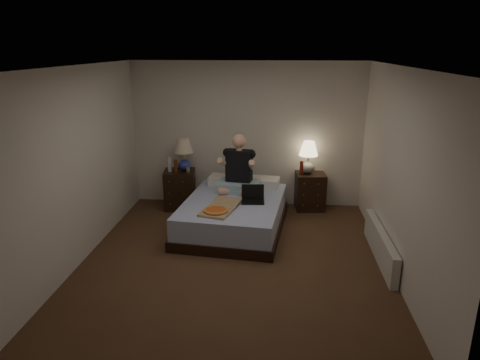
# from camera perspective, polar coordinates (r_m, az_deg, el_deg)

# --- Properties ---
(floor) EXTENTS (4.00, 4.50, 0.00)m
(floor) POSITION_cam_1_polar(r_m,az_deg,el_deg) (5.76, -0.81, -10.80)
(floor) COLOR brown
(floor) RESTS_ON ground
(ceiling) EXTENTS (4.00, 4.50, 0.00)m
(ceiling) POSITION_cam_1_polar(r_m,az_deg,el_deg) (5.08, -0.93, 14.90)
(ceiling) COLOR white
(ceiling) RESTS_ON ground
(wall_back) EXTENTS (4.00, 0.00, 2.50)m
(wall_back) POSITION_cam_1_polar(r_m,az_deg,el_deg) (7.46, 0.92, 6.03)
(wall_back) COLOR silver
(wall_back) RESTS_ON ground
(wall_front) EXTENTS (4.00, 0.00, 2.50)m
(wall_front) POSITION_cam_1_polar(r_m,az_deg,el_deg) (3.20, -5.07, -10.03)
(wall_front) COLOR silver
(wall_front) RESTS_ON ground
(wall_left) EXTENTS (0.00, 4.50, 2.50)m
(wall_left) POSITION_cam_1_polar(r_m,az_deg,el_deg) (5.83, -20.81, 1.63)
(wall_left) COLOR silver
(wall_left) RESTS_ON ground
(wall_right) EXTENTS (0.00, 4.50, 2.50)m
(wall_right) POSITION_cam_1_polar(r_m,az_deg,el_deg) (5.46, 20.51, 0.63)
(wall_right) COLOR silver
(wall_right) RESTS_ON ground
(bed) EXTENTS (1.63, 2.05, 0.48)m
(bed) POSITION_cam_1_polar(r_m,az_deg,el_deg) (6.62, -0.90, -4.64)
(bed) COLOR #6278C4
(bed) RESTS_ON floor
(nightstand_left) EXTENTS (0.57, 0.53, 0.67)m
(nightstand_left) POSITION_cam_1_polar(r_m,az_deg,el_deg) (7.53, -8.01, -1.24)
(nightstand_left) COLOR black
(nightstand_left) RESTS_ON floor
(nightstand_right) EXTENTS (0.53, 0.49, 0.64)m
(nightstand_right) POSITION_cam_1_polar(r_m,az_deg,el_deg) (7.52, 9.32, -1.47)
(nightstand_right) COLOR black
(nightstand_right) RESTS_ON floor
(lamp_left) EXTENTS (0.40, 0.40, 0.56)m
(lamp_left) POSITION_cam_1_polar(r_m,az_deg,el_deg) (7.38, -7.49, 3.38)
(lamp_left) COLOR #2A339B
(lamp_left) RESTS_ON nightstand_left
(lamp_right) EXTENTS (0.40, 0.40, 0.56)m
(lamp_right) POSITION_cam_1_polar(r_m,az_deg,el_deg) (7.34, 9.08, 2.97)
(lamp_right) COLOR gray
(lamp_right) RESTS_ON nightstand_right
(water_bottle) EXTENTS (0.07, 0.07, 0.25)m
(water_bottle) POSITION_cam_1_polar(r_m,az_deg,el_deg) (7.38, -9.36, 2.06)
(water_bottle) COLOR silver
(water_bottle) RESTS_ON nightstand_left
(soda_can) EXTENTS (0.07, 0.07, 0.10)m
(soda_can) POSITION_cam_1_polar(r_m,az_deg,el_deg) (7.30, -6.97, 1.39)
(soda_can) COLOR #B7B8B3
(soda_can) RESTS_ON nightstand_left
(beer_bottle_left) EXTENTS (0.06, 0.06, 0.23)m
(beer_bottle_left) POSITION_cam_1_polar(r_m,az_deg,el_deg) (7.27, -8.55, 1.79)
(beer_bottle_left) COLOR #56230C
(beer_bottle_left) RESTS_ON nightstand_left
(beer_bottle_right) EXTENTS (0.06, 0.06, 0.23)m
(beer_bottle_right) POSITION_cam_1_polar(r_m,az_deg,el_deg) (7.32, 8.19, 1.63)
(beer_bottle_right) COLOR #5D1B0D
(beer_bottle_right) RESTS_ON nightstand_right
(person) EXTENTS (0.74, 0.63, 0.93)m
(person) POSITION_cam_1_polar(r_m,az_deg,el_deg) (6.79, -0.23, 2.21)
(person) COLOR black
(person) RESTS_ON bed
(laptop) EXTENTS (0.36, 0.30, 0.24)m
(laptop) POSITION_cam_1_polar(r_m,az_deg,el_deg) (6.40, 1.72, -1.98)
(laptop) COLOR black
(laptop) RESTS_ON bed
(pizza_box) EXTENTS (0.58, 0.84, 0.08)m
(pizza_box) POSITION_cam_1_polar(r_m,az_deg,el_deg) (6.01, -3.26, -4.15)
(pizza_box) COLOR tan
(pizza_box) RESTS_ON bed
(radiator) EXTENTS (0.10, 1.60, 0.40)m
(radiator) POSITION_cam_1_polar(r_m,az_deg,el_deg) (6.04, 18.20, -8.23)
(radiator) COLOR silver
(radiator) RESTS_ON floor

